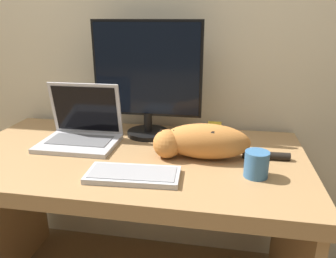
{
  "coord_description": "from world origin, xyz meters",
  "views": [
    {
      "loc": [
        0.38,
        -0.84,
        1.31
      ],
      "look_at": [
        0.16,
        0.35,
        0.9
      ],
      "focal_mm": 35.0,
      "sensor_mm": 36.0,
      "label": 1
    }
  ],
  "objects_px": {
    "cat": "(201,141)",
    "laptop": "(81,132)",
    "monitor": "(147,78)",
    "coffee_mug": "(256,164)",
    "external_keyboard": "(133,175)"
  },
  "relations": [
    {
      "from": "laptop",
      "to": "coffee_mug",
      "type": "distance_m",
      "value": 0.78
    },
    {
      "from": "laptop",
      "to": "external_keyboard",
      "type": "xyz_separation_m",
      "value": [
        0.32,
        -0.29,
        -0.04
      ]
    },
    {
      "from": "monitor",
      "to": "cat",
      "type": "xyz_separation_m",
      "value": [
        0.27,
        -0.23,
        -0.21
      ]
    },
    {
      "from": "monitor",
      "to": "coffee_mug",
      "type": "distance_m",
      "value": 0.65
    },
    {
      "from": "monitor",
      "to": "external_keyboard",
      "type": "relative_size",
      "value": 1.57
    },
    {
      "from": "monitor",
      "to": "external_keyboard",
      "type": "bearing_deg",
      "value": -83.6
    },
    {
      "from": "cat",
      "to": "laptop",
      "type": "bearing_deg",
      "value": 171.64
    },
    {
      "from": "laptop",
      "to": "cat",
      "type": "relative_size",
      "value": 0.62
    },
    {
      "from": "laptop",
      "to": "coffee_mug",
      "type": "bearing_deg",
      "value": -15.26
    },
    {
      "from": "monitor",
      "to": "cat",
      "type": "relative_size",
      "value": 0.98
    },
    {
      "from": "cat",
      "to": "coffee_mug",
      "type": "distance_m",
      "value": 0.25
    },
    {
      "from": "cat",
      "to": "monitor",
      "type": "bearing_deg",
      "value": 138.87
    },
    {
      "from": "laptop",
      "to": "cat",
      "type": "xyz_separation_m",
      "value": [
        0.55,
        -0.07,
        0.02
      ]
    },
    {
      "from": "monitor",
      "to": "external_keyboard",
      "type": "xyz_separation_m",
      "value": [
        0.05,
        -0.45,
        -0.27
      ]
    },
    {
      "from": "monitor",
      "to": "external_keyboard",
      "type": "distance_m",
      "value": 0.53
    }
  ]
}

